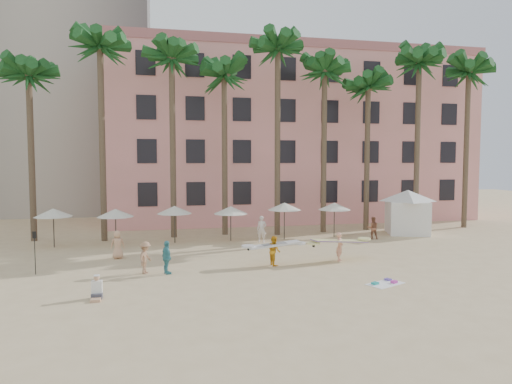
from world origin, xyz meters
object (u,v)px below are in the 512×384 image
Objects in this scene: pink_hotel at (287,140)px; cabana at (407,208)px; carrier_yellow at (340,244)px; carrier_white at (274,249)px.

pink_hotel is 6.15× the size of cabana.
carrier_yellow is 1.17× the size of carrier_white.
cabana is at bearing 41.92° from carrier_yellow.
pink_hotel reaches higher than cabana.
pink_hotel is 15.76m from cabana.
pink_hotel is 22.63m from carrier_yellow.
cabana reaches higher than carrier_white.
cabana reaches higher than carrier_yellow.
pink_hotel is 11.40× the size of carrier_white.
carrier_white is at bearing -147.24° from cabana.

